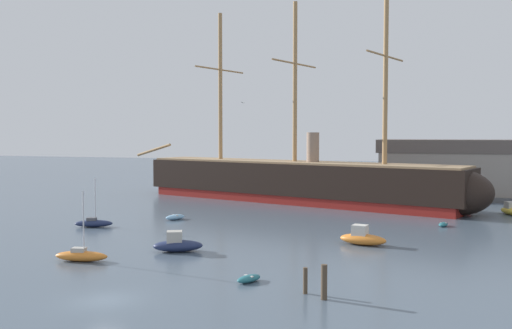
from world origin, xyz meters
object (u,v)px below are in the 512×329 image
at_px(dinghy_alongside_stern, 443,224).
at_px(tall_ship, 295,181).
at_px(sailboat_foreground_left, 81,255).
at_px(dinghy_alongside_bow, 175,217).
at_px(mooring_piling_nearest, 324,282).
at_px(motorboat_far_right, 511,210).
at_px(mooring_piling_left_pair, 305,281).
at_px(sailboat_mid_left, 94,223).
at_px(dinghy_distant_centre, 319,198).
at_px(motorboat_mid_right, 362,238).
at_px(dinghy_foreground_right, 249,279).
at_px(seagull_in_flight, 243,103).
at_px(motorboat_near_centre, 177,244).

bearing_deg(dinghy_alongside_stern, tall_ship, 142.22).
bearing_deg(sailboat_foreground_left, dinghy_alongside_bow, 96.91).
bearing_deg(tall_ship, mooring_piling_nearest, -73.52).
bearing_deg(dinghy_alongside_stern, dinghy_alongside_bow, -170.95).
relative_size(dinghy_alongside_bow, motorboat_far_right, 0.68).
bearing_deg(mooring_piling_left_pair, dinghy_alongside_stern, 74.44).
relative_size(dinghy_alongside_stern, mooring_piling_left_pair, 1.24).
bearing_deg(dinghy_alongside_stern, motorboat_far_right, 56.30).
relative_size(sailboat_foreground_left, motorboat_far_right, 1.35).
bearing_deg(motorboat_far_right, sailboat_mid_left, -151.06).
relative_size(dinghy_alongside_stern, dinghy_distant_centre, 1.03).
xyz_separation_m(dinghy_alongside_stern, mooring_piling_nearest, (-7.72, -34.17, 0.94)).
bearing_deg(sailboat_mid_left, motorboat_mid_right, -1.34).
xyz_separation_m(dinghy_alongside_stern, mooring_piling_left_pair, (-9.25, -33.20, 0.67)).
bearing_deg(dinghy_foreground_right, motorboat_mid_right, 70.03).
height_order(tall_ship, sailboat_mid_left, tall_ship).
bearing_deg(motorboat_far_right, seagull_in_flight, -147.41).
bearing_deg(sailboat_foreground_left, sailboat_mid_left, 121.22).
bearing_deg(mooring_piling_left_pair, sailboat_foreground_left, 170.17).
bearing_deg(dinghy_distant_centre, dinghy_alongside_stern, -48.68).
distance_m(dinghy_foreground_right, motorboat_mid_right, 18.26).
xyz_separation_m(motorboat_near_centre, seagull_in_flight, (0.89, 16.10, 14.27)).
bearing_deg(motorboat_mid_right, motorboat_near_centre, -151.50).
xyz_separation_m(motorboat_near_centre, motorboat_far_right, (33.01, 36.63, -0.07)).
bearing_deg(dinghy_foreground_right, motorboat_far_right, 62.95).
bearing_deg(tall_ship, motorboat_near_centre, -91.30).
bearing_deg(dinghy_foreground_right, motorboat_near_centre, 140.42).
bearing_deg(motorboat_far_right, dinghy_distant_centre, 162.04).
bearing_deg(dinghy_distant_centre, motorboat_far_right, -17.96).
xyz_separation_m(dinghy_distant_centre, mooring_piling_left_pair, (10.79, -56.00, 0.67)).
height_order(sailboat_foreground_left, mooring_piling_nearest, sailboat_foreground_left).
relative_size(dinghy_alongside_bow, dinghy_distant_centre, 1.40).
distance_m(sailboat_foreground_left, seagull_in_flight, 27.61).
relative_size(motorboat_near_centre, dinghy_alongside_bow, 1.62).
xyz_separation_m(motorboat_far_right, mooring_piling_left_pair, (-18.19, -46.61, 0.30)).
xyz_separation_m(motorboat_near_centre, mooring_piling_nearest, (16.35, -10.94, 0.50)).
distance_m(sailboat_mid_left, dinghy_alongside_bow, 10.70).
bearing_deg(motorboat_far_right, mooring_piling_nearest, -109.30).
relative_size(dinghy_foreground_right, motorboat_far_right, 0.54).
xyz_separation_m(tall_ship, sailboat_mid_left, (-16.81, -31.56, -3.05)).
bearing_deg(motorboat_near_centre, dinghy_alongside_bow, 117.07).
distance_m(motorboat_near_centre, mooring_piling_left_pair, 17.87).
height_order(sailboat_foreground_left, dinghy_alongside_bow, sailboat_foreground_left).
bearing_deg(motorboat_mid_right, mooring_piling_nearest, -89.84).
bearing_deg(dinghy_alongside_bow, tall_ship, 66.51).
bearing_deg(tall_ship, dinghy_alongside_bow, -113.49).
relative_size(motorboat_far_right, mooring_piling_left_pair, 2.48).
bearing_deg(motorboat_near_centre, dinghy_distant_centre, 84.99).
relative_size(motorboat_mid_right, dinghy_alongside_stern, 2.18).
relative_size(dinghy_alongside_bow, mooring_piling_left_pair, 1.70).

